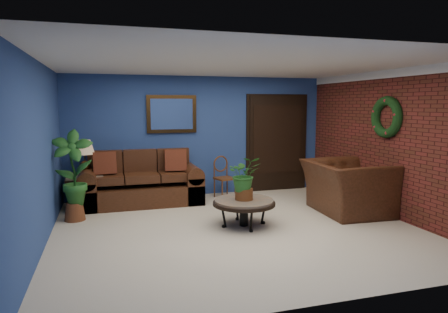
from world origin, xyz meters
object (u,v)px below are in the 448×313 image
object	(u,v)px
side_chair	(223,174)
coffee_table	(244,203)
end_table	(86,182)
sofa	(141,186)
armchair	(347,187)
table_lamp	(84,153)

from	to	relation	value
side_chair	coffee_table	bearing A→B (deg)	-111.99
end_table	side_chair	world-z (taller)	side_chair
sofa	end_table	bearing A→B (deg)	-177.95
coffee_table	end_table	bearing A→B (deg)	141.54
side_chair	armchair	xyz separation A→B (m)	(1.76, -1.79, -0.03)
sofa	side_chair	bearing A→B (deg)	0.85
coffee_table	sofa	bearing A→B (deg)	125.83
end_table	sofa	bearing A→B (deg)	2.05
end_table	armchair	size ratio (longest dim) A/B	0.48
sofa	coffee_table	size ratio (longest dim) A/B	2.32
sofa	table_lamp	world-z (taller)	table_lamp
table_lamp	side_chair	distance (m)	2.75
armchair	sofa	bearing A→B (deg)	65.77
coffee_table	table_lamp	world-z (taller)	table_lamp
table_lamp	end_table	bearing A→B (deg)	-90.00
table_lamp	side_chair	bearing A→B (deg)	1.30
table_lamp	armchair	size ratio (longest dim) A/B	0.44
end_table	table_lamp	xyz separation A→B (m)	(0.00, 0.00, 0.55)
end_table	table_lamp	world-z (taller)	table_lamp
coffee_table	side_chair	size ratio (longest dim) A/B	1.15
coffee_table	side_chair	xyz separation A→B (m)	(0.25, 2.00, 0.12)
sofa	table_lamp	xyz separation A→B (m)	(-1.02, -0.04, 0.68)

